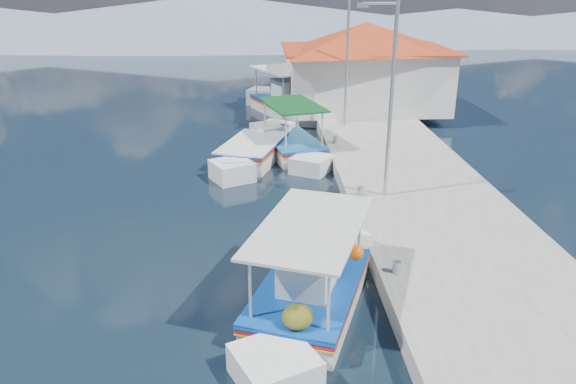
{
  "coord_description": "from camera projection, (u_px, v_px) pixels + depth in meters",
  "views": [
    {
      "loc": [
        0.68,
        -14.34,
        7.02
      ],
      "look_at": [
        1.4,
        0.36,
        1.3
      ],
      "focal_mm": 34.43,
      "sensor_mm": 36.0,
      "label": 1
    }
  ],
  "objects": [
    {
      "name": "lamp_post_near",
      "position": [
        389.0,
        91.0,
        16.53
      ],
      "size": [
        1.21,
        0.14,
        6.0
      ],
      "color": "#A5A8AD",
      "rests_on": "quay"
    },
    {
      "name": "main_caique",
      "position": [
        309.0,
        290.0,
        12.45
      ],
      "size": [
        3.61,
        6.65,
        2.33
      ],
      "rotation": [
        0.0,
        0.0,
        0.35
      ],
      "color": "white",
      "rests_on": "ground"
    },
    {
      "name": "caique_far",
      "position": [
        284.0,
        104.0,
        30.58
      ],
      "size": [
        4.19,
        6.96,
        2.67
      ],
      "rotation": [
        0.0,
        0.0,
        -0.42
      ],
      "color": "white",
      "rests_on": "ground"
    },
    {
      "name": "mountain_ridge",
      "position": [
        308.0,
        21.0,
        67.55
      ],
      "size": [
        171.4,
        96.0,
        5.5
      ],
      "color": "slate",
      "rests_on": "ground"
    },
    {
      "name": "lamp_post_far",
      "position": [
        345.0,
        53.0,
        24.91
      ],
      "size": [
        1.21,
        0.14,
        6.0
      ],
      "color": "#A5A8AD",
      "rests_on": "quay"
    },
    {
      "name": "caique_green_canopy",
      "position": [
        292.0,
        146.0,
        23.35
      ],
      "size": [
        3.07,
        6.31,
        2.45
      ],
      "rotation": [
        0.0,
        0.0,
        -0.27
      ],
      "color": "white",
      "rests_on": "ground"
    },
    {
      "name": "harbor_building",
      "position": [
        365.0,
        64.0,
        29.1
      ],
      "size": [
        10.49,
        10.49,
        4.4
      ],
      "color": "silver",
      "rests_on": "quay"
    },
    {
      "name": "caique_blue_hull",
      "position": [
        252.0,
        153.0,
        22.64
      ],
      "size": [
        3.36,
        6.48,
        1.21
      ],
      "rotation": [
        0.0,
        0.0,
        0.31
      ],
      "color": "white",
      "rests_on": "ground"
    },
    {
      "name": "quay",
      "position": [
        396.0,
        163.0,
        21.63
      ],
      "size": [
        5.0,
        44.0,
        0.5
      ],
      "primitive_type": "cube",
      "color": "#ABA9A0",
      "rests_on": "ground"
    },
    {
      "name": "bollards",
      "position": [
        346.0,
        160.0,
        20.69
      ],
      "size": [
        0.2,
        17.2,
        0.3
      ],
      "color": "#A5A8AD",
      "rests_on": "quay"
    },
    {
      "name": "ground",
      "position": [
        240.0,
        239.0,
        15.86
      ],
      "size": [
        160.0,
        160.0,
        0.0
      ],
      "primitive_type": "plane",
      "color": "black",
      "rests_on": "ground"
    }
  ]
}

